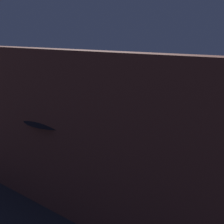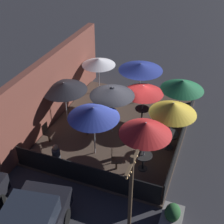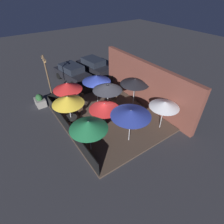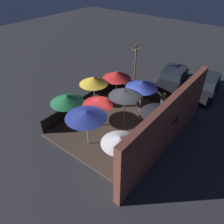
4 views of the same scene
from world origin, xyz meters
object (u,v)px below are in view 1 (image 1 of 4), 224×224
object	(u,v)px
dining_table_1	(221,134)
patron_0	(222,185)
patio_umbrella_3	(134,85)
patio_umbrella_6	(72,77)
patio_chair_0	(132,190)
patio_chair_3	(130,157)
patio_umbrella_5	(186,95)
patio_umbrella_7	(126,79)
dining_table_2	(182,120)
patio_chair_1	(190,133)
patio_chair_4	(60,130)
patio_umbrella_8	(71,108)
patio_chair_2	(222,149)
dining_table_0	(121,123)
patio_umbrella_0	(121,88)
patio_umbrella_4	(7,93)
patio_umbrella_2	(184,78)

from	to	relation	value
dining_table_1	patron_0	size ratio (longest dim) A/B	0.60
patio_umbrella_3	patio_umbrella_6	world-z (taller)	patio_umbrella_3
patio_chair_0	patio_chair_3	bearing A→B (deg)	39.68
patio_umbrella_5	patio_umbrella_7	size ratio (longest dim) A/B	1.12
patio_umbrella_5	dining_table_2	size ratio (longest dim) A/B	2.92
patio_chair_1	patio_chair_4	bearing A→B (deg)	-164.81
patio_umbrella_8	dining_table_1	size ratio (longest dim) A/B	2.90
patio_umbrella_5	patio_chair_2	distance (m)	2.09
patio_chair_1	dining_table_1	bearing A→B (deg)	-0.00
dining_table_0	patron_0	world-z (taller)	patron_0
patio_umbrella_0	patio_umbrella_7	xyz separation A→B (m)	(1.01, -1.64, 0.04)
patio_umbrella_7	patio_chair_3	bearing A→B (deg)	128.08
patio_umbrella_8	patio_umbrella_4	bearing A→B (deg)	-6.85
patio_umbrella_3	dining_table_2	distance (m)	3.20
dining_table_2	patio_chair_0	bearing A→B (deg)	106.41
patio_umbrella_3	dining_table_2	bearing A→B (deg)	-94.26
patio_umbrella_2	patron_0	bearing A→B (deg)	126.39
patio_chair_0	patio_chair_2	world-z (taller)	patio_chair_0
patio_umbrella_7	patio_umbrella_5	bearing A→B (deg)	144.35
patio_umbrella_2	patio_umbrella_8	world-z (taller)	patio_umbrella_2
patio_chair_1	dining_table_0	bearing A→B (deg)	177.61
patio_umbrella_6	patio_chair_2	distance (m)	5.57
patio_umbrella_2	patio_umbrella_8	distance (m)	5.20
patio_chair_2	patio_chair_4	size ratio (longest dim) A/B	1.03
dining_table_2	patron_0	xyz separation A→B (m)	(-2.93, 3.97, -0.04)
patio_umbrella_2	patio_umbrella_4	size ratio (longest dim) A/B	1.15
patio_chair_1	patron_0	size ratio (longest dim) A/B	0.75
patio_chair_3	patio_umbrella_8	bearing A→B (deg)	111.47
patio_umbrella_8	patio_chair_4	distance (m)	3.42
patio_umbrella_2	patio_umbrella_4	distance (m)	5.92
patio_umbrella_0	patron_0	distance (m)	5.14
dining_table_2	dining_table_1	bearing A→B (deg)	157.81
dining_table_0	patio_chair_2	xyz separation A→B (m)	(-3.61, 0.09, -0.08)
patio_umbrella_4	patio_umbrella_6	size ratio (longest dim) A/B	0.90
patio_umbrella_0	dining_table_2	bearing A→B (deg)	-131.74
dining_table_2	patio_umbrella_5	bearing A→B (deg)	117.19
patio_chair_2	patio_chair_4	world-z (taller)	patio_chair_2
dining_table_2	patio_chair_1	size ratio (longest dim) A/B	0.88
patio_umbrella_7	patio_chair_2	size ratio (longest dim) A/B	2.28
dining_table_0	patio_chair_1	bearing A→B (deg)	-163.49
patio_chair_0	patron_0	size ratio (longest dim) A/B	0.76
dining_table_0	dining_table_2	xyz separation A→B (m)	(-1.50, -1.68, 0.02)
dining_table_1	patio_umbrella_5	bearing A→B (deg)	84.91
patio_umbrella_0	dining_table_0	size ratio (longest dim) A/B	2.68
patio_chair_3	patio_umbrella_3	bearing A→B (deg)	-10.44
dining_table_2	patio_chair_3	xyz separation A→B (m)	(-0.44, 3.81, -0.10)
patio_umbrella_0	patio_chair_4	world-z (taller)	patio_umbrella_0
patio_umbrella_0	patio_chair_2	bearing A→B (deg)	178.59
patio_umbrella_5	patio_umbrella_8	distance (m)	2.86
patio_umbrella_3	patio_umbrella_5	xyz separation A→B (m)	(-1.70, 0.15, -0.07)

